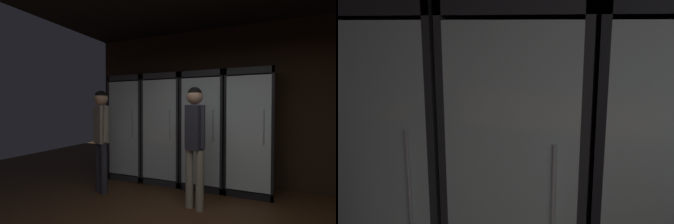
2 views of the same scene
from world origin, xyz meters
The scene contains 7 objects.
wall_back centered at (0.00, 3.03, 1.40)m, with size 6.00×0.06×2.80m, color black.
cooler_far_left centered at (-2.10, 2.71, 0.97)m, with size 0.71×0.65×1.96m.
cooler_left centered at (-1.37, 2.71, 0.96)m, with size 0.71×0.65×1.96m.
cooler_center centered at (-0.64, 2.71, 0.96)m, with size 0.71×0.65×1.96m.
cooler_right centered at (0.09, 2.71, 0.95)m, with size 0.71×0.65×1.96m.
shopper_near centered at (-2.09, 1.73, 1.02)m, with size 0.32×0.23×1.63m.
shopper_far centered at (-0.54, 1.73, 1.01)m, with size 0.31×0.22×1.64m.
Camera 1 is at (0.37, -1.27, 1.38)m, focal length 24.97 mm.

